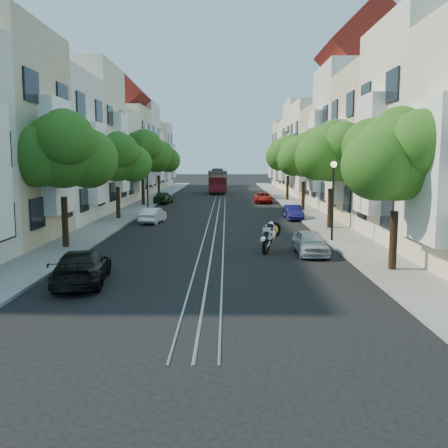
{
  "coord_description": "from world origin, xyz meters",
  "views": [
    {
      "loc": [
        0.71,
        -22.15,
        4.38
      ],
      "look_at": [
        0.58,
        3.4,
        1.06
      ],
      "focal_mm": 40.0,
      "sensor_mm": 36.0,
      "label": 1
    }
  ],
  "objects_px": {
    "lamp_east": "(333,189)",
    "parked_car_w_far": "(163,198)",
    "tree_e_d": "(289,155)",
    "parked_car_w_near": "(82,267)",
    "tree_w_c": "(143,152)",
    "parked_car_e_mid": "(293,212)",
    "cable_car": "(217,180)",
    "lamp_west": "(147,177)",
    "sportbike_rider": "(270,235)",
    "tree_w_a": "(63,152)",
    "parked_car_w_mid": "(153,215)",
    "tree_e_a": "(399,159)",
    "tree_w_b": "(118,159)",
    "parked_car_e_near": "(310,242)",
    "tree_e_c": "(305,157)",
    "tree_e_b": "(332,154)",
    "parked_car_e_far": "(263,198)",
    "tree_w_d": "(159,157)"
  },
  "relations": [
    {
      "from": "tree_e_c",
      "to": "parked_car_w_far",
      "type": "height_order",
      "value": "tree_e_c"
    },
    {
      "from": "parked_car_w_mid",
      "to": "tree_e_d",
      "type": "bearing_deg",
      "value": -113.98
    },
    {
      "from": "tree_e_a",
      "to": "tree_w_b",
      "type": "xyz_separation_m",
      "value": [
        -14.4,
        17.0,
        0.0
      ]
    },
    {
      "from": "lamp_east",
      "to": "parked_car_w_far",
      "type": "bearing_deg",
      "value": 117.0
    },
    {
      "from": "lamp_west",
      "to": "sportbike_rider",
      "type": "xyz_separation_m",
      "value": [
        9.06,
        -20.72,
        -2.03
      ]
    },
    {
      "from": "tree_e_c",
      "to": "lamp_east",
      "type": "relative_size",
      "value": 1.57
    },
    {
      "from": "tree_e_b",
      "to": "sportbike_rider",
      "type": "xyz_separation_m",
      "value": [
        -4.5,
        -7.69,
        -3.92
      ]
    },
    {
      "from": "lamp_east",
      "to": "parked_car_w_far",
      "type": "distance_m",
      "value": 26.3
    },
    {
      "from": "parked_car_w_far",
      "to": "tree_w_c",
      "type": "bearing_deg",
      "value": 62.95
    },
    {
      "from": "sportbike_rider",
      "to": "cable_car",
      "type": "relative_size",
      "value": 0.25
    },
    {
      "from": "tree_e_c",
      "to": "parked_car_w_near",
      "type": "distance_m",
      "value": 27.77
    },
    {
      "from": "tree_e_a",
      "to": "parked_car_w_far",
      "type": "distance_m",
      "value": 33.2
    },
    {
      "from": "lamp_west",
      "to": "tree_e_c",
      "type": "bearing_deg",
      "value": -8.49
    },
    {
      "from": "cable_car",
      "to": "parked_car_e_near",
      "type": "relative_size",
      "value": 2.3
    },
    {
      "from": "tree_e_d",
      "to": "tree_w_b",
      "type": "height_order",
      "value": "tree_e_d"
    },
    {
      "from": "tree_w_b",
      "to": "lamp_east",
      "type": "relative_size",
      "value": 1.51
    },
    {
      "from": "cable_car",
      "to": "parked_car_w_far",
      "type": "distance_m",
      "value": 16.24
    },
    {
      "from": "sportbike_rider",
      "to": "parked_car_w_far",
      "type": "relative_size",
      "value": 0.53
    },
    {
      "from": "parked_car_e_near",
      "to": "parked_car_e_far",
      "type": "height_order",
      "value": "parked_car_e_near"
    },
    {
      "from": "sportbike_rider",
      "to": "tree_e_a",
      "type": "bearing_deg",
      "value": -20.01
    },
    {
      "from": "sportbike_rider",
      "to": "parked_car_w_near",
      "type": "relative_size",
      "value": 0.46
    },
    {
      "from": "sportbike_rider",
      "to": "tree_w_d",
      "type": "bearing_deg",
      "value": 129.71
    },
    {
      "from": "tree_e_b",
      "to": "tree_w_c",
      "type": "bearing_deg",
      "value": 131.99
    },
    {
      "from": "lamp_west",
      "to": "parked_car_w_mid",
      "type": "xyz_separation_m",
      "value": [
        1.9,
        -9.86,
        -2.31
      ]
    },
    {
      "from": "parked_car_w_near",
      "to": "parked_car_w_mid",
      "type": "xyz_separation_m",
      "value": [
        0.0,
        17.05,
        -0.07
      ]
    },
    {
      "from": "lamp_west",
      "to": "cable_car",
      "type": "bearing_deg",
      "value": 74.37
    },
    {
      "from": "sportbike_rider",
      "to": "parked_car_w_mid",
      "type": "bearing_deg",
      "value": 147.19
    },
    {
      "from": "tree_e_a",
      "to": "parked_car_w_near",
      "type": "xyz_separation_m",
      "value": [
        -11.66,
        -1.89,
        -3.79
      ]
    },
    {
      "from": "tree_e_b",
      "to": "parked_car_w_near",
      "type": "bearing_deg",
      "value": -130.02
    },
    {
      "from": "tree_e_a",
      "to": "tree_e_c",
      "type": "relative_size",
      "value": 0.96
    },
    {
      "from": "lamp_west",
      "to": "parked_car_e_far",
      "type": "relative_size",
      "value": 1.09
    },
    {
      "from": "tree_w_a",
      "to": "lamp_west",
      "type": "distance_m",
      "value": 20.13
    },
    {
      "from": "lamp_east",
      "to": "cable_car",
      "type": "distance_m",
      "value": 39.34
    },
    {
      "from": "tree_w_c",
      "to": "parked_car_e_mid",
      "type": "xyz_separation_m",
      "value": [
        12.74,
        -10.8,
        -4.54
      ]
    },
    {
      "from": "cable_car",
      "to": "parked_car_e_mid",
      "type": "height_order",
      "value": "cable_car"
    },
    {
      "from": "parked_car_e_near",
      "to": "parked_car_w_mid",
      "type": "distance_m",
      "value": 14.63
    },
    {
      "from": "tree_e_b",
      "to": "tree_e_a",
      "type": "bearing_deg",
      "value": -90.0
    },
    {
      "from": "tree_e_d",
      "to": "parked_car_w_near",
      "type": "distance_m",
      "value": 37.97
    },
    {
      "from": "tree_e_a",
      "to": "tree_e_c",
      "type": "distance_m",
      "value": 23.0
    },
    {
      "from": "tree_e_b",
      "to": "tree_w_b",
      "type": "xyz_separation_m",
      "value": [
        -14.4,
        5.0,
        -0.34
      ]
    },
    {
      "from": "tree_w_a",
      "to": "tree_e_d",
      "type": "bearing_deg",
      "value": 63.59
    },
    {
      "from": "tree_w_d",
      "to": "sportbike_rider",
      "type": "bearing_deg",
      "value": -74.07
    },
    {
      "from": "tree_e_c",
      "to": "sportbike_rider",
      "type": "relative_size",
      "value": 3.43
    },
    {
      "from": "tree_e_c",
      "to": "tree_e_d",
      "type": "relative_size",
      "value": 0.95
    },
    {
      "from": "tree_e_b",
      "to": "tree_e_d",
      "type": "distance_m",
      "value": 22.0
    },
    {
      "from": "lamp_west",
      "to": "lamp_east",
      "type": "bearing_deg",
      "value": -55.01
    },
    {
      "from": "parked_car_w_mid",
      "to": "tree_w_a",
      "type": "bearing_deg",
      "value": 82.7
    },
    {
      "from": "tree_w_d",
      "to": "parked_car_e_far",
      "type": "height_order",
      "value": "tree_w_d"
    },
    {
      "from": "tree_e_d",
      "to": "tree_w_c",
      "type": "height_order",
      "value": "tree_w_c"
    },
    {
      "from": "tree_e_a",
      "to": "parked_car_w_mid",
      "type": "xyz_separation_m",
      "value": [
        -11.66,
        15.17,
        -3.86
      ]
    }
  ]
}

